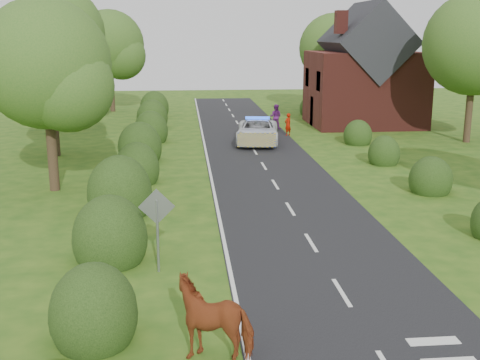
{
  "coord_description": "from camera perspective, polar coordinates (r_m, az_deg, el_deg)",
  "views": [
    {
      "loc": [
        -4.16,
        -14.78,
        6.87
      ],
      "look_at": [
        -2.04,
        7.83,
        1.3
      ],
      "focal_mm": 45.0,
      "sensor_mm": 36.0,
      "label": 1
    }
  ],
  "objects": [
    {
      "name": "hedgerow_left",
      "position": [
        27.27,
        -10.18,
        0.59
      ],
      "size": [
        2.75,
        50.41,
        3.0
      ],
      "color": "black",
      "rests_on": "ground"
    },
    {
      "name": "tree_right_c",
      "position": [
        54.33,
        9.14,
        12.0
      ],
      "size": [
        6.15,
        6.0,
        8.58
      ],
      "color": "#332316",
      "rests_on": "ground"
    },
    {
      "name": "tree_left_a",
      "position": [
        27.26,
        -17.46,
        9.94
      ],
      "size": [
        5.74,
        5.6,
        8.38
      ],
      "color": "#332316",
      "rests_on": "ground"
    },
    {
      "name": "road_markings",
      "position": [
        28.65,
        -0.09,
        -0.04
      ],
      "size": [
        4.96,
        70.0,
        0.01
      ],
      "color": "white",
      "rests_on": "road"
    },
    {
      "name": "tree_left_b",
      "position": [
        35.4,
        -17.2,
        10.22
      ],
      "size": [
        5.74,
        5.6,
        8.07
      ],
      "color": "#332316",
      "rests_on": "ground"
    },
    {
      "name": "tree_left_d",
      "position": [
        54.97,
        -11.99,
        12.21
      ],
      "size": [
        6.15,
        6.0,
        8.89
      ],
      "color": "#332316",
      "rests_on": "ground"
    },
    {
      "name": "police_van",
      "position": [
        38.45,
        1.67,
        4.65
      ],
      "size": [
        3.31,
        5.89,
        1.69
      ],
      "rotation": [
        0.0,
        0.0,
        -0.14
      ],
      "color": "white",
      "rests_on": "ground"
    },
    {
      "name": "pedestrian_purple",
      "position": [
        44.3,
        3.4,
        6.02
      ],
      "size": [
        1.07,
        0.97,
        1.8
      ],
      "primitive_type": "imported",
      "rotation": [
        0.0,
        0.0,
        2.74
      ],
      "color": "#581960",
      "rests_on": "ground"
    },
    {
      "name": "hedgerow_right",
      "position": [
        28.83,
        16.69,
        0.53
      ],
      "size": [
        2.1,
        45.78,
        2.1
      ],
      "color": "black",
      "rests_on": "ground"
    },
    {
      "name": "road",
      "position": [
        30.84,
        2.52,
        0.92
      ],
      "size": [
        6.0,
        70.0,
        0.02
      ],
      "primitive_type": "cube",
      "color": "black",
      "rests_on": "ground"
    },
    {
      "name": "house",
      "position": [
        46.91,
        11.74,
        9.73
      ],
      "size": [
        8.0,
        7.4,
        9.17
      ],
      "color": "maroon",
      "rests_on": "ground"
    },
    {
      "name": "cow",
      "position": [
        13.44,
        -2.33,
        -13.33
      ],
      "size": [
        2.33,
        1.63,
        1.49
      ],
      "primitive_type": "imported",
      "rotation": [
        0.0,
        0.0,
        -1.84
      ],
      "color": "maroon",
      "rests_on": "ground"
    },
    {
      "name": "tree_right_b",
      "position": [
        41.01,
        21.83,
        11.52
      ],
      "size": [
        6.56,
        6.4,
        9.4
      ],
      "color": "#332316",
      "rests_on": "ground"
    },
    {
      "name": "pedestrian_red",
      "position": [
        41.44,
        4.56,
        5.27
      ],
      "size": [
        0.67,
        0.64,
        1.54
      ],
      "primitive_type": "imported",
      "rotation": [
        0.0,
        0.0,
        3.82
      ],
      "color": "#981303",
      "rests_on": "ground"
    },
    {
      "name": "tree_left_c",
      "position": [
        45.41,
        -16.63,
        12.8
      ],
      "size": [
        6.97,
        6.8,
        10.22
      ],
      "color": "#332316",
      "rests_on": "ground"
    },
    {
      "name": "road_sign",
      "position": [
        17.59,
        -7.87,
        -3.61
      ],
      "size": [
        1.06,
        0.08,
        2.53
      ],
      "color": "gray",
      "rests_on": "ground"
    },
    {
      "name": "ground",
      "position": [
        16.82,
        9.61,
        -10.53
      ],
      "size": [
        120.0,
        120.0,
        0.0
      ],
      "primitive_type": "plane",
      "color": "#285215"
    }
  ]
}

